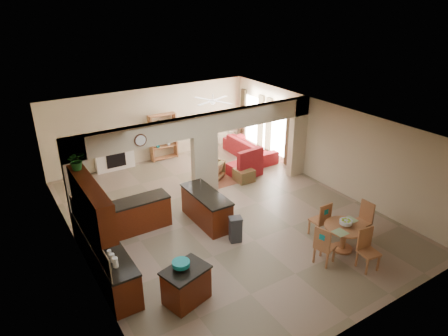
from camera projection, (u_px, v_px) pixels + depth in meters
floor at (222, 214)px, 11.77m from camera, size 10.00×10.00×0.00m
ceiling at (222, 123)px, 10.63m from camera, size 10.00×10.00×0.00m
wall_back at (152, 125)px, 15.05m from camera, size 8.00×0.00×8.00m
wall_front at (367, 266)px, 7.34m from camera, size 8.00×0.00×8.00m
wall_left at (76, 209)px, 9.24m from camera, size 0.00×10.00×10.00m
wall_right at (325, 144)px, 13.15m from camera, size 0.00×10.00×10.00m
partition_left_pier at (79, 190)px, 10.16m from camera, size 0.60×0.25×2.80m
partition_center_pier at (205, 169)px, 12.09m from camera, size 0.80×0.25×2.20m
partition_right_pier at (298, 137)px, 13.78m from camera, size 0.60×0.25×2.80m
partition_header at (204, 124)px, 11.52m from camera, size 8.00×0.25×0.60m
kitchen_counter at (116, 239)px, 9.80m from camera, size 2.52×3.29×1.48m
upper_cabinets at (91, 202)px, 8.50m from camera, size 0.35×2.40×0.90m
peninsula at (206, 208)px, 11.20m from camera, size 0.70×1.85×0.91m
wall_clock at (140, 140)px, 10.45m from camera, size 0.34×0.03×0.34m
rug at (220, 179)px, 13.97m from camera, size 1.60×1.30×0.01m
fireplace at (114, 154)px, 14.46m from camera, size 1.60×0.35×1.20m
shelving_unit at (163, 137)px, 15.29m from camera, size 1.00×0.32×1.80m
window_a at (279, 131)px, 14.99m from camera, size 0.02×0.90×1.90m
window_b at (252, 120)px, 16.30m from camera, size 0.02×0.90×1.90m
glazed_door at (265, 129)px, 15.71m from camera, size 0.02×0.70×2.10m
drape_a_left at (289, 136)px, 14.51m from camera, size 0.10×0.28×2.30m
drape_a_right at (268, 127)px, 15.44m from camera, size 0.10×0.28×2.30m
drape_b_left at (261, 124)px, 15.82m from camera, size 0.10×0.28×2.30m
drape_b_right at (243, 116)px, 16.75m from camera, size 0.10×0.28×2.30m
ceiling_fan at (213, 101)px, 13.77m from camera, size 1.00×1.00×0.10m
kitchen_island at (186, 285)px, 8.35m from camera, size 1.08×0.89×0.81m
teal_bowl at (181, 265)px, 8.17m from camera, size 0.37×0.37×0.17m
trash_can at (235, 230)px, 10.40m from camera, size 0.37×0.34×0.65m
dining_table at (344, 234)px, 9.99m from camera, size 1.02×1.02×0.69m
fruit_bowl at (346, 223)px, 9.88m from camera, size 0.32×0.32×0.17m
sofa at (250, 148)px, 15.73m from camera, size 2.50×1.00×0.73m
chaise at (244, 169)px, 14.22m from camera, size 1.14×0.96×0.42m
armchair at (212, 170)px, 13.87m from camera, size 0.98×0.99×0.65m
ottoman at (244, 175)px, 13.76m from camera, size 0.60×0.60×0.43m
plant at (76, 160)px, 8.86m from camera, size 0.41×0.36×0.44m
chair_north at (322, 219)px, 10.48m from camera, size 0.42×0.43×1.02m
chair_east at (364, 219)px, 10.49m from camera, size 0.44×0.43×1.02m
chair_south at (367, 247)px, 9.32m from camera, size 0.47×0.47×1.02m
chair_west at (324, 245)px, 9.42m from camera, size 0.52×0.52×1.02m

